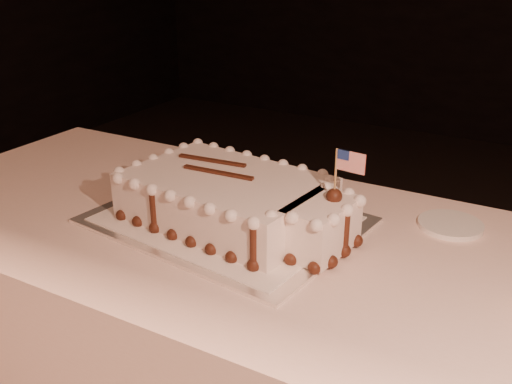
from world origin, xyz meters
The scene contains 4 objects.
cake_board centered at (-0.33, 0.61, 0.75)m, with size 0.59×0.44×0.01m, color white.
doily centered at (-0.33, 0.61, 0.76)m, with size 0.53×0.40×0.00m, color white.
sheet_cake centered at (-0.30, 0.61, 0.81)m, with size 0.57×0.37×0.22m.
side_plate centered at (0.13, 0.84, 0.76)m, with size 0.15×0.15×0.01m, color white.
Camera 1 is at (0.32, -0.40, 1.34)m, focal length 40.00 mm.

